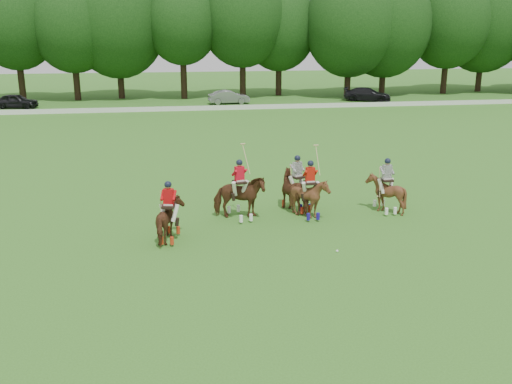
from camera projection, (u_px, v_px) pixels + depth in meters
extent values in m
plane|color=#346A1E|center=(249.00, 270.00, 18.39)|extent=(180.00, 180.00, 0.00)
cylinder|color=black|center=(21.00, 77.00, 61.40)|extent=(0.70, 0.70, 4.98)
ellipsoid|color=black|center=(15.00, 21.00, 59.81)|extent=(8.80, 8.80, 10.12)
cylinder|color=black|center=(76.00, 79.00, 61.95)|extent=(0.70, 0.70, 4.64)
ellipsoid|color=black|center=(72.00, 25.00, 60.40)|extent=(8.80, 8.80, 10.13)
cylinder|color=black|center=(121.00, 79.00, 63.69)|extent=(0.70, 0.70, 4.31)
ellipsoid|color=black|center=(117.00, 21.00, 62.00)|extent=(10.67, 10.67, 12.27)
cylinder|color=black|center=(184.00, 75.00, 63.20)|extent=(0.70, 0.70, 5.24)
ellipsoid|color=black|center=(182.00, 22.00, 61.65)|extent=(8.06, 8.06, 9.26)
cylinder|color=black|center=(243.00, 74.00, 64.48)|extent=(0.70, 0.70, 5.19)
ellipsoid|color=black|center=(242.00, 17.00, 62.79)|extent=(9.50, 9.50, 10.92)
cylinder|color=black|center=(279.00, 76.00, 66.57)|extent=(0.70, 0.70, 4.48)
ellipsoid|color=black|center=(279.00, 27.00, 65.07)|extent=(8.60, 8.60, 9.89)
cylinder|color=black|center=(348.00, 78.00, 65.12)|extent=(0.70, 0.70, 4.21)
ellipsoid|color=black|center=(350.00, 24.00, 63.50)|extent=(10.11, 10.11, 11.63)
cylinder|color=black|center=(382.00, 77.00, 67.15)|extent=(0.70, 0.70, 4.07)
ellipsoid|color=black|center=(386.00, 25.00, 65.51)|extent=(10.46, 10.46, 12.03)
cylinder|color=black|center=(444.00, 73.00, 68.48)|extent=(0.70, 0.70, 4.79)
ellipsoid|color=black|center=(449.00, 22.00, 66.84)|extent=(9.47, 9.47, 10.89)
cylinder|color=black|center=(479.00, 73.00, 70.84)|extent=(0.70, 0.70, 4.44)
ellipsoid|color=black|center=(485.00, 21.00, 69.11)|extent=(10.84, 10.84, 12.47)
cube|color=white|center=(189.00, 108.00, 54.38)|extent=(120.00, 0.10, 0.44)
imported|color=black|center=(16.00, 101.00, 55.92)|extent=(4.37, 2.37, 1.41)
imported|color=gray|center=(229.00, 97.00, 59.19)|extent=(4.32, 1.76, 1.39)
imported|color=black|center=(367.00, 94.00, 61.53)|extent=(5.39, 3.94, 1.45)
imported|color=#4E2E15|center=(169.00, 221.00, 20.74)|extent=(1.23, 1.97, 1.55)
cube|color=black|center=(169.00, 206.00, 20.58)|extent=(0.56, 0.65, 0.08)
cylinder|color=tan|center=(161.00, 208.00, 20.62)|extent=(0.08, 0.21, 1.29)
imported|color=#4E2E15|center=(240.00, 198.00, 23.16)|extent=(2.11, 1.93, 1.79)
cube|color=black|center=(239.00, 182.00, 22.98)|extent=(0.57, 0.65, 0.08)
cylinder|color=tan|center=(246.00, 159.00, 22.85)|extent=(0.23, 0.75, 1.08)
imported|color=#4E2E15|center=(310.00, 197.00, 23.38)|extent=(1.38, 1.54, 1.69)
cube|color=black|center=(310.00, 183.00, 23.21)|extent=(0.44, 0.56, 0.08)
cylinder|color=tan|center=(318.00, 160.00, 23.00)|extent=(0.03, 0.77, 1.08)
imported|color=#4E2E15|center=(297.00, 191.00, 24.18)|extent=(1.70, 2.25, 1.73)
cube|color=black|center=(297.00, 177.00, 24.00)|extent=(0.63, 0.69, 0.08)
cylinder|color=tan|center=(291.00, 180.00, 23.86)|extent=(0.12, 0.20, 1.29)
imported|color=#4E2E15|center=(386.00, 193.00, 24.06)|extent=(1.38, 1.54, 1.62)
cube|color=black|center=(386.00, 180.00, 23.90)|extent=(0.47, 0.58, 0.08)
cylinder|color=tan|center=(380.00, 182.00, 23.86)|extent=(0.04, 0.21, 1.29)
sphere|color=white|center=(337.00, 251.00, 19.86)|extent=(0.09, 0.09, 0.09)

